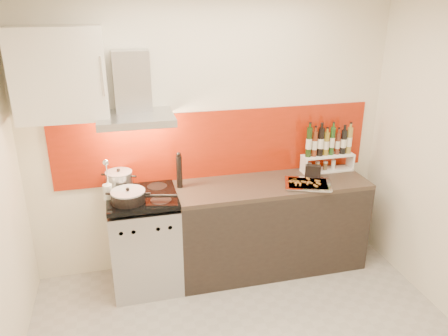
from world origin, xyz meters
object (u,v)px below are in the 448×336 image
object	(u,v)px
stock_pot	(119,181)
saute_pan	(129,196)
pepper_mill	(179,170)
counter	(270,225)
baking_tray	(308,184)
range_stove	(145,242)

from	to	relation	value
stock_pot	saute_pan	world-z (taller)	stock_pot
pepper_mill	counter	bearing A→B (deg)	-6.95
saute_pan	baking_tray	distance (m)	1.60
stock_pot	pepper_mill	distance (m)	0.54
saute_pan	stock_pot	bearing A→B (deg)	104.29
counter	baking_tray	xyz separation A→B (m)	(0.29, -0.15, 0.47)
baking_tray	range_stove	bearing A→B (deg)	174.61
baking_tray	pepper_mill	bearing A→B (deg)	167.67
pepper_mill	baking_tray	world-z (taller)	pepper_mill
counter	stock_pot	bearing A→B (deg)	173.49
saute_pan	baking_tray	xyz separation A→B (m)	(1.60, -0.03, -0.05)
counter	stock_pot	distance (m)	1.49
counter	pepper_mill	size ratio (longest dim) A/B	5.34
stock_pot	pepper_mill	world-z (taller)	pepper_mill
range_stove	counter	distance (m)	1.20
pepper_mill	range_stove	bearing A→B (deg)	-162.78
counter	baking_tray	distance (m)	0.57
saute_pan	pepper_mill	size ratio (longest dim) A/B	1.62
counter	saute_pan	xyz separation A→B (m)	(-1.31, -0.12, 0.51)
range_stove	saute_pan	bearing A→B (deg)	-134.22
range_stove	pepper_mill	xyz separation A→B (m)	(0.35, 0.11, 0.62)
stock_pot	baking_tray	size ratio (longest dim) A/B	0.48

